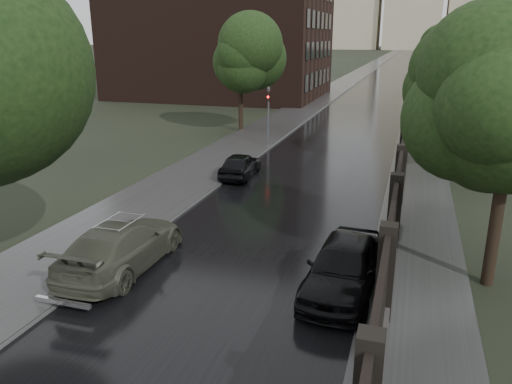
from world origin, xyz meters
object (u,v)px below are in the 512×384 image
tree_right_a (511,121)px  tree_right_c (449,63)px  volga_sedan (121,245)px  tree_left_far (240,63)px  car_right_near (344,266)px  traffic_light (268,111)px  hatchback_left (240,165)px  tree_right_b (467,80)px

tree_right_a → tree_right_c: (0.00, 32.00, 0.00)m
tree_right_a → volga_sedan: bearing=-168.1°
tree_left_far → tree_right_c: bearing=32.8°
volga_sedan → car_right_near: (7.00, 0.56, 0.03)m
traffic_light → hatchback_left: bearing=-84.8°
traffic_light → volga_sedan: bearing=-87.9°
tree_right_a → tree_right_b: 14.00m
tree_right_c → hatchback_left: (-11.08, -22.86, -4.29)m
tree_right_b → tree_right_a: bearing=-90.0°
volga_sedan → tree_left_far: bearing=-80.8°
volga_sedan → car_right_near: 7.02m
volga_sedan → tree_right_a: bearing=-169.1°
tree_right_a → traffic_light: bearing=124.8°
tree_left_far → car_right_near: bearing=-64.4°
tree_right_b → tree_right_c: same height
tree_left_far → tree_right_a: (15.50, -22.00, -0.29)m
volga_sedan → tree_right_b: bearing=-125.2°
tree_right_c → traffic_light: tree_right_c is taller
hatchback_left → car_right_near: 12.97m
tree_left_far → traffic_light: 6.84m
car_right_near → tree_right_c: bearing=86.6°
hatchback_left → tree_right_b: bearing=-159.1°
tree_right_c → car_right_near: tree_right_c is taller
hatchback_left → car_right_near: bearing=119.8°
traffic_light → volga_sedan: (0.70, -19.34, -1.61)m
tree_left_far → traffic_light: tree_left_far is taller
traffic_light → tree_right_a: bearing=-55.2°
tree_left_far → hatchback_left: bearing=-71.0°
tree_right_b → tree_right_c: 18.00m
tree_right_b → volga_sedan: bearing=-124.2°
traffic_light → hatchback_left: (0.72, -7.85, -1.74)m
tree_right_a → hatchback_left: 15.00m
hatchback_left → tree_right_c: bearing=-118.6°
tree_right_c → hatchback_left: bearing=-115.9°
tree_left_far → volga_sedan: tree_left_far is taller
tree_right_c → tree_left_far: bearing=-147.2°
tree_right_c → hatchback_left: size_ratio=1.82×
tree_right_a → car_right_near: tree_right_a is taller
tree_left_far → tree_right_a: size_ratio=1.05×
tree_right_b → hatchback_left: tree_right_b is taller
tree_right_a → tree_right_c: size_ratio=1.00×
volga_sedan → car_right_near: car_right_near is taller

